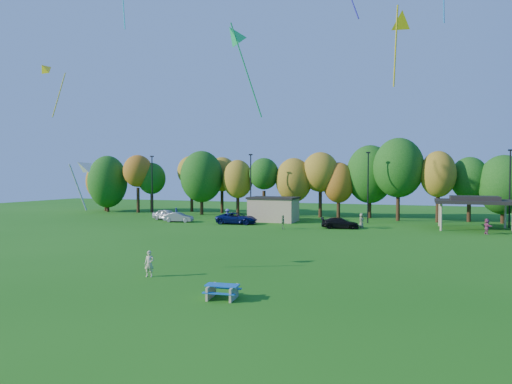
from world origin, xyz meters
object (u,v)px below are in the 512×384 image
(car_b, at_px, (179,217))
(car_d, at_px, (340,223))
(car_a, at_px, (167,215))
(kite_flyer, at_px, (149,264))
(car_c, at_px, (237,218))
(picnic_table, at_px, (222,291))

(car_b, relative_size, car_d, 0.88)
(car_a, bearing_deg, kite_flyer, -139.84)
(car_c, bearing_deg, picnic_table, -165.34)
(car_b, bearing_deg, car_d, -101.33)
(car_a, xyz_separation_m, car_b, (2.86, -1.89, -0.12))
(kite_flyer, xyz_separation_m, car_a, (-17.53, 31.02, -0.04))
(kite_flyer, relative_size, car_c, 0.30)
(car_a, height_order, car_d, car_a)
(kite_flyer, distance_m, car_c, 30.28)
(car_b, distance_m, car_d, 21.07)
(picnic_table, bearing_deg, car_a, 118.22)
(car_a, relative_size, car_d, 1.01)
(car_a, xyz_separation_m, car_d, (23.93, -1.93, -0.12))
(picnic_table, distance_m, car_c, 34.91)
(kite_flyer, relative_size, car_b, 0.41)
(car_a, bearing_deg, car_d, -83.92)
(car_d, bearing_deg, car_a, 75.40)
(kite_flyer, distance_m, car_a, 35.63)
(kite_flyer, relative_size, car_d, 0.36)
(picnic_table, bearing_deg, car_d, 82.88)
(car_b, height_order, car_d, same)
(picnic_table, bearing_deg, car_c, 104.78)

